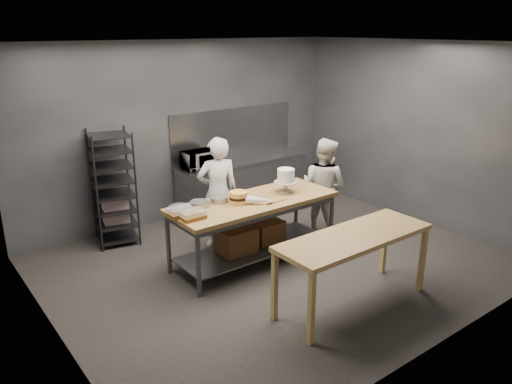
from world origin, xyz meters
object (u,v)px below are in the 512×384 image
frosted_cake_stand (286,178)px  chef_right (324,187)px  work_table (252,223)px  layer_cake (238,197)px  microwave (199,160)px  chef_behind (218,193)px  speed_rack (114,189)px  near_counter (355,242)px

frosted_cake_stand → chef_right: bearing=9.8°
work_table → layer_cake: layer_cake is taller
work_table → microwave: (0.30, 1.90, 0.48)m
microwave → chef_behind: bearing=-108.0°
chef_right → speed_rack: bearing=44.2°
speed_rack → chef_right: speed_rack is taller
near_counter → layer_cake: size_ratio=7.90×
layer_cake → work_table: bearing=-2.5°
work_table → microwave: microwave is taller
near_counter → frosted_cake_stand: (0.34, 1.64, 0.33)m
work_table → speed_rack: 2.23m
frosted_cake_stand → near_counter: bearing=-101.8°
near_counter → chef_behind: (-0.33, 2.40, 0.03)m
work_table → chef_behind: chef_behind is taller
near_counter → chef_right: bearing=54.7°
microwave → layer_cake: 1.96m
work_table → speed_rack: size_ratio=1.37×
work_table → chef_behind: bearing=96.2°
speed_rack → chef_right: (2.78, -1.68, -0.08)m
chef_right → layer_cake: (-1.74, -0.13, 0.22)m
near_counter → speed_rack: size_ratio=1.14×
near_counter → chef_right: size_ratio=1.28×
chef_right → frosted_cake_stand: (-0.93, -0.16, 0.36)m
work_table → frosted_cake_stand: frosted_cake_stand is taller
chef_behind → microwave: (0.38, 1.16, 0.21)m
speed_rack → microwave: speed_rack is taller
chef_behind → chef_right: (1.60, -0.60, -0.06)m
microwave → frosted_cake_stand: size_ratio=1.56×
speed_rack → chef_behind: speed_rack is taller
work_table → speed_rack: (-1.26, 1.82, 0.28)m
near_counter → layer_cake: layer_cake is taller
chef_right → microwave: bearing=20.2°
microwave → near_counter: bearing=-90.7°
chef_right → frosted_cake_stand: size_ratio=4.50×
chef_behind → chef_right: 1.71m
chef_right → frosted_cake_stand: bearing=85.0°
work_table → frosted_cake_stand: 0.82m
frosted_cake_stand → speed_rack: bearing=135.2°
speed_rack → microwave: (1.55, 0.08, 0.19)m
work_table → speed_rack: speed_rack is taller
work_table → near_counter: work_table is taller
speed_rack → frosted_cake_stand: size_ratio=5.04×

